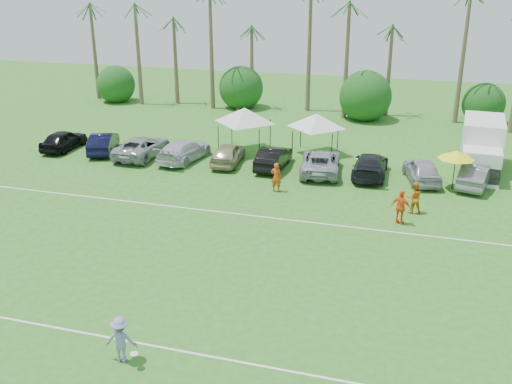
# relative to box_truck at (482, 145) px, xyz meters

# --- Properties ---
(ground) EXTENTS (120.00, 120.00, 0.00)m
(ground) POSITION_rel_box_truck_xyz_m (-14.84, -25.36, -1.77)
(ground) COLOR #2F6D20
(ground) RESTS_ON ground
(field_lines) EXTENTS (80.00, 12.10, 0.01)m
(field_lines) POSITION_rel_box_truck_xyz_m (-14.84, -17.36, -1.77)
(field_lines) COLOR white
(field_lines) RESTS_ON ground
(palm_tree_0) EXTENTS (2.40, 2.40, 8.90)m
(palm_tree_0) POSITION_rel_box_truck_xyz_m (-36.84, 12.64, 5.71)
(palm_tree_0) COLOR brown
(palm_tree_0) RESTS_ON ground
(palm_tree_1) EXTENTS (2.40, 2.40, 9.90)m
(palm_tree_1) POSITION_rel_box_truck_xyz_m (-31.84, 12.64, 6.58)
(palm_tree_1) COLOR brown
(palm_tree_1) RESTS_ON ground
(palm_tree_2) EXTENTS (2.40, 2.40, 10.90)m
(palm_tree_2) POSITION_rel_box_truck_xyz_m (-26.84, 12.64, 7.44)
(palm_tree_2) COLOR brown
(palm_tree_2) RESTS_ON ground
(palm_tree_4) EXTENTS (2.40, 2.40, 8.90)m
(palm_tree_4) POSITION_rel_box_truck_xyz_m (-18.84, 12.64, 5.71)
(palm_tree_4) COLOR brown
(palm_tree_4) RESTS_ON ground
(palm_tree_5) EXTENTS (2.40, 2.40, 9.90)m
(palm_tree_5) POSITION_rel_box_truck_xyz_m (-14.84, 12.64, 6.58)
(palm_tree_5) COLOR brown
(palm_tree_5) RESTS_ON ground
(palm_tree_6) EXTENTS (2.40, 2.40, 10.90)m
(palm_tree_6) POSITION_rel_box_truck_xyz_m (-10.84, 12.64, 7.44)
(palm_tree_6) COLOR brown
(palm_tree_6) RESTS_ON ground
(palm_tree_7) EXTENTS (2.40, 2.40, 11.90)m
(palm_tree_7) POSITION_rel_box_truck_xyz_m (-6.84, 12.64, 8.29)
(palm_tree_7) COLOR brown
(palm_tree_7) RESTS_ON ground
(palm_tree_8) EXTENTS (2.40, 2.40, 8.90)m
(palm_tree_8) POSITION_rel_box_truck_xyz_m (-1.84, 12.64, 5.71)
(palm_tree_8) COLOR brown
(palm_tree_8) RESTS_ON ground
(bush_tree_0) EXTENTS (4.00, 4.00, 4.00)m
(bush_tree_0) POSITION_rel_box_truck_xyz_m (-33.84, 13.64, 0.02)
(bush_tree_0) COLOR brown
(bush_tree_0) RESTS_ON ground
(bush_tree_1) EXTENTS (4.00, 4.00, 4.00)m
(bush_tree_1) POSITION_rel_box_truck_xyz_m (-20.84, 13.64, 0.02)
(bush_tree_1) COLOR brown
(bush_tree_1) RESTS_ON ground
(bush_tree_2) EXTENTS (4.00, 4.00, 4.00)m
(bush_tree_2) POSITION_rel_box_truck_xyz_m (-8.84, 13.64, 0.02)
(bush_tree_2) COLOR brown
(bush_tree_2) RESTS_ON ground
(bush_tree_3) EXTENTS (4.00, 4.00, 4.00)m
(bush_tree_3) POSITION_rel_box_truck_xyz_m (1.16, 13.64, 0.02)
(bush_tree_3) COLOR brown
(bush_tree_3) RESTS_ON ground
(sideline_player_a) EXTENTS (0.66, 0.45, 1.79)m
(sideline_player_a) POSITION_rel_box_truck_xyz_m (-11.93, -7.42, -0.88)
(sideline_player_a) COLOR #CA4C16
(sideline_player_a) RESTS_ON ground
(sideline_player_b) EXTENTS (1.00, 0.86, 1.77)m
(sideline_player_b) POSITION_rel_box_truck_xyz_m (-3.95, -8.51, -0.89)
(sideline_player_b) COLOR orange
(sideline_player_b) RESTS_ON ground
(sideline_player_c) EXTENTS (1.17, 0.81, 1.85)m
(sideline_player_c) POSITION_rel_box_truck_xyz_m (-4.56, -10.21, -0.85)
(sideline_player_c) COLOR #FD5D1C
(sideline_player_c) RESTS_ON ground
(box_truck) EXTENTS (2.84, 6.58, 3.32)m
(box_truck) POSITION_rel_box_truck_xyz_m (0.00, 0.00, 0.00)
(box_truck) COLOR white
(box_truck) RESTS_ON ground
(canopy_tent_left) EXTENTS (4.65, 4.65, 3.77)m
(canopy_tent_left) POSITION_rel_box_truck_xyz_m (-16.18, -0.02, 1.45)
(canopy_tent_left) COLOR black
(canopy_tent_left) RESTS_ON ground
(canopy_tent_right) EXTENTS (4.30, 4.30, 3.48)m
(canopy_tent_right) POSITION_rel_box_truck_xyz_m (-11.07, 0.64, 1.21)
(canopy_tent_right) COLOR black
(canopy_tent_right) RESTS_ON ground
(market_umbrella) EXTENTS (2.18, 2.18, 2.42)m
(market_umbrella) POSITION_rel_box_truck_xyz_m (-1.78, -4.08, 0.40)
(market_umbrella) COLOR black
(market_umbrella) RESTS_ON ground
(frisbee_player) EXTENTS (1.31, 0.80, 1.67)m
(frisbee_player) POSITION_rel_box_truck_xyz_m (-12.95, -24.38, -0.94)
(frisbee_player) COLOR #8281B7
(frisbee_player) RESTS_ON ground
(parked_car_0) EXTENTS (1.79, 4.34, 1.47)m
(parked_car_0) POSITION_rel_box_truck_xyz_m (-29.16, -3.37, -1.04)
(parked_car_0) COLOR black
(parked_car_0) RESTS_ON ground
(parked_car_1) EXTENTS (2.95, 4.73, 1.47)m
(parked_car_1) POSITION_rel_box_truck_xyz_m (-25.97, -3.20, -1.04)
(parked_car_1) COLOR black
(parked_car_1) RESTS_ON ground
(parked_car_2) EXTENTS (2.51, 5.33, 1.47)m
(parked_car_2) POSITION_rel_box_truck_xyz_m (-22.78, -3.40, -1.04)
(parked_car_2) COLOR #999BA3
(parked_car_2) RESTS_ON ground
(parked_car_3) EXTENTS (2.74, 5.31, 1.47)m
(parked_car_3) POSITION_rel_box_truck_xyz_m (-19.58, -3.35, -1.04)
(parked_car_3) COLOR silver
(parked_car_3) RESTS_ON ground
(parked_car_4) EXTENTS (2.09, 4.45, 1.47)m
(parked_car_4) POSITION_rel_box_truck_xyz_m (-16.39, -3.23, -1.04)
(parked_car_4) COLOR tan
(parked_car_4) RESTS_ON ground
(parked_car_5) EXTENTS (1.63, 4.49, 1.47)m
(parked_car_5) POSITION_rel_box_truck_xyz_m (-13.20, -3.19, -1.04)
(parked_car_5) COLOR black
(parked_car_5) RESTS_ON ground
(parked_car_6) EXTENTS (3.13, 5.58, 1.47)m
(parked_car_6) POSITION_rel_box_truck_xyz_m (-10.00, -3.27, -1.04)
(parked_car_6) COLOR #9B9FA9
(parked_car_6) RESTS_ON ground
(parked_car_7) EXTENTS (2.09, 5.09, 1.47)m
(parked_car_7) POSITION_rel_box_truck_xyz_m (-6.81, -3.03, -1.04)
(parked_car_7) COLOR black
(parked_car_7) RESTS_ON ground
(parked_car_8) EXTENTS (2.73, 4.61, 1.47)m
(parked_car_8) POSITION_rel_box_truck_xyz_m (-3.62, -3.17, -1.04)
(parked_car_8) COLOR #A9A9B2
(parked_car_8) RESTS_ON ground
(parked_car_9) EXTENTS (2.59, 4.71, 1.47)m
(parked_car_9) POSITION_rel_box_truck_xyz_m (-0.42, -3.16, -1.04)
(parked_car_9) COLOR slate
(parked_car_9) RESTS_ON ground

